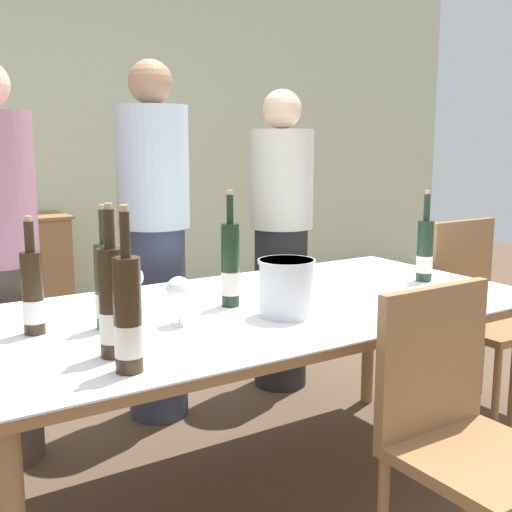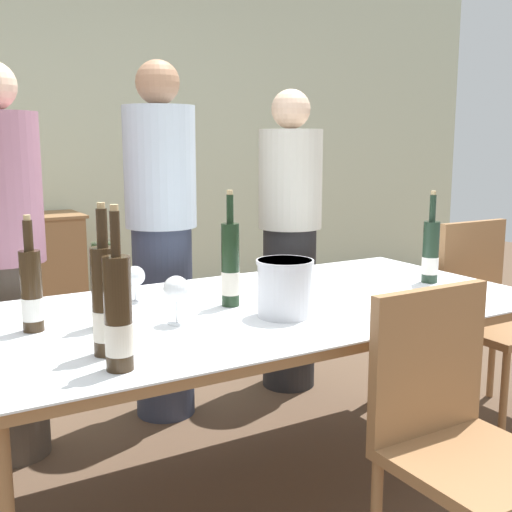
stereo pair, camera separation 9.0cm
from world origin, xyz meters
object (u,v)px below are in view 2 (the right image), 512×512
Objects in this scene: wine_bottle_4 at (118,316)px; chair_right_end at (486,307)px; wine_bottle_2 at (105,303)px; wine_bottle_5 at (431,253)px; person_guest_left at (162,244)px; person_guest_right at (290,242)px; dining_table at (256,321)px; wine_bottle_3 at (230,266)px; chair_near_front at (454,427)px; wine_bottle_0 at (32,292)px; wine_glass_0 at (135,277)px; person_host at (4,267)px; ice_bucket at (285,286)px; wine_glass_2 at (176,290)px; wine_bottle_1 at (104,286)px.

wine_bottle_4 is 0.46× the size of chair_right_end.
wine_bottle_2 reaches higher than wine_bottle_5.
person_guest_left is 1.06× the size of person_guest_right.
wine_bottle_3 is at bearing 150.32° from dining_table.
chair_near_front is at bearing -107.64° from person_guest_right.
wine_bottle_5 is 0.91m from person_guest_right.
wine_bottle_2 reaches higher than wine_bottle_0.
person_host is (-0.37, 0.52, -0.01)m from wine_glass_0.
ice_bucket is 0.36m from wine_glass_2.
ice_bucket is 0.12× the size of person_host.
wine_bottle_4 reaches higher than dining_table.
chair_right_end is at bearing 13.51° from wine_bottle_5.
chair_right_end is at bearing 13.58° from wine_bottle_4.
person_host reaches higher than wine_bottle_0.
ice_bucket is 0.47× the size of wine_bottle_3.
wine_bottle_3 is (-0.08, 0.04, 0.20)m from dining_table.
person_guest_right is at bearing 29.03° from wine_glass_0.
wine_bottle_5 is (0.81, 0.13, 0.02)m from ice_bucket.
chair_right_end is 1.58m from person_guest_left.
wine_bottle_0 is 0.88× the size of wine_bottle_3.
ice_bucket is 0.24m from wine_bottle_3.
wine_bottle_4 reaches higher than ice_bucket.
wine_bottle_0 is 0.95× the size of wine_bottle_5.
wine_glass_0 is at bearing 142.43° from dining_table.
wine_glass_2 is 0.94m from person_host.
chair_near_front is 0.56× the size of person_host.
person_guest_right is (0.51, 1.61, 0.27)m from chair_near_front.
chair_right_end reaches higher than ice_bucket.
person_host is at bearing 132.33° from dining_table.
ice_bucket is 0.57m from wine_glass_0.
wine_bottle_1 is 0.92× the size of wine_bottle_4.
wine_bottle_2 is at bearing -157.99° from dining_table.
wine_bottle_5 reaches higher than dining_table.
wine_bottle_4 is 0.98m from chair_near_front.
ice_bucket is 0.21× the size of chair_right_end.
wine_bottle_5 reaches higher than chair_near_front.
dining_table is 0.47m from wine_glass_0.
chair_near_front is at bearing -143.52° from chair_right_end.
person_guest_left reaches higher than person_guest_right.
wine_bottle_3 reaches higher than ice_bucket.
person_guest_left is (0.75, 0.78, -0.02)m from wine_bottle_0.
chair_right_end is at bearing 2.33° from wine_bottle_1.
dining_table is 0.58m from wine_bottle_1.
person_host reaches higher than ice_bucket.
wine_bottle_2 is 3.15× the size of wine_glass_0.
wine_bottle_3 is at bearing 37.88° from wine_bottle_4.
wine_glass_2 is 1.71m from chair_right_end.
wine_glass_0 is (-1.17, 0.31, -0.03)m from wine_bottle_5.
wine_bottle_0 is 0.23× the size of person_guest_right.
chair_right_end is (1.34, 0.09, -0.15)m from dining_table.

